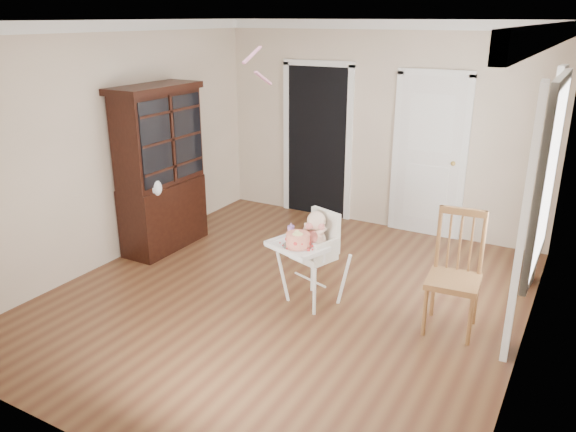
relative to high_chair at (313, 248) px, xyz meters
The scene contains 16 objects.
floor 0.67m from the high_chair, behind, with size 5.00×5.00×0.00m, color #542F1C.
ceiling 2.12m from the high_chair, behind, with size 5.00×5.00×0.00m, color white.
wall_back 2.59m from the high_chair, 96.71° to the left, with size 4.50×4.50×0.00m, color beige.
wall_left 2.65m from the high_chair, behind, with size 5.00×5.00×0.00m, color beige.
wall_right 2.10m from the high_chair, ahead, with size 5.00×5.00×0.00m, color beige.
crown_molding 2.06m from the high_chair, behind, with size 4.50×5.00×0.12m, color white, non-canonical shape.
doorway 2.77m from the high_chair, 115.91° to the left, with size 1.06×0.05×2.22m.
closet_door 2.51m from the high_chair, 80.46° to the left, with size 0.96×0.09×2.13m.
window_right 2.15m from the high_chair, 22.10° to the left, with size 0.13×1.84×2.30m.
high_chair is the anchor object (origin of this frame).
baby 0.15m from the high_chair, 67.79° to the left, with size 0.27×0.26×0.44m.
cake 0.26m from the high_chair, 107.43° to the right, with size 0.29×0.29×0.14m.
sippy_cup 0.27m from the high_chair, 164.68° to the right, with size 0.07×0.07×0.17m.
china_cabinet 2.35m from the high_chair, 169.78° to the left, with size 0.53×1.18×2.00m.
dining_chair 1.35m from the high_chair, ahead, with size 0.50×0.50×1.12m.
streamer 2.03m from the high_chair, 157.18° to the left, with size 0.03×0.50×0.02m, color pink, non-canonical shape.
Camera 1 is at (2.55, -4.51, 2.74)m, focal length 35.00 mm.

